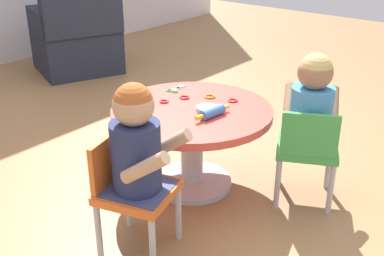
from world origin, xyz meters
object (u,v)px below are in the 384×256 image
Objects in this scene: seated_child_left at (136,143)px; craft_scissors at (175,90)px; craft_table at (192,128)px; armchair_dark at (77,39)px; seated_child_right at (312,104)px; rolling_pin at (213,112)px; child_chair_left at (131,188)px; child_chair_right at (307,149)px.

craft_scissors is at bearing 30.73° from seated_child_left.
armchair_dark is at bearing 66.83° from craft_table.
seated_child_right is at bearing -22.60° from seated_child_left.
rolling_pin is (-0.30, 0.38, -0.05)m from seated_child_right.
craft_table is at bearing -113.17° from armchair_dark.
craft_scissors is (0.73, 0.39, 0.16)m from child_chair_left.
rolling_pin is at bearing 123.79° from child_chair_right.
craft_scissors is at bearing 66.93° from rolling_pin.
seated_child_left is (-0.58, -0.18, 0.19)m from craft_table.
child_chair_left is at bearing 155.54° from seated_child_right.
craft_table is 3.66× the size of rolling_pin.
child_chair_right is at bearing -24.54° from seated_child_left.
seated_child_right reaches higher than child_chair_right.
seated_child_left is at bearing -177.26° from rolling_pin.
child_chair_left is at bearing -151.95° from craft_scissors.
craft_scissors is at bearing 96.82° from child_chair_right.
child_chair_right is 0.23m from seated_child_right.
seated_child_left reaches higher than rolling_pin.
seated_child_left is 2.21× the size of rolling_pin.
child_chair_right is 2.32× the size of rolling_pin.
child_chair_right is (0.24, -0.55, -0.04)m from craft_table.
seated_child_right is 2.21× the size of rolling_pin.
armchair_dark reaches higher than child_chair_left.
seated_child_right is at bearing -103.46° from armchair_dark.
seated_child_right reaches higher than rolling_pin.
child_chair_right is 2.79m from armchair_dark.
armchair_dark reaches higher than craft_scissors.
craft_table is 0.31m from craft_scissors.
rolling_pin is at bearing -112.31° from armchair_dark.
seated_child_left is at bearing 155.46° from child_chair_right.
seated_child_right is (0.86, -0.39, 0.23)m from child_chair_left.
craft_table is 1.66× the size of seated_child_left.
craft_scissors is (-0.13, 0.78, -0.07)m from seated_child_right.
armchair_dark is (1.50, 2.33, -0.22)m from seated_child_left.
seated_child_left is at bearing -122.69° from armchair_dark.
seated_child_left is 0.92m from seated_child_right.
child_chair_left reaches higher than craft_scissors.
armchair_dark is at bearing 67.85° from craft_scissors.
seated_child_left reaches higher than child_chair_right.
child_chair_right is 3.87× the size of craft_scissors.
rolling_pin reaches higher than craft_table.
child_chair_left is 0.59m from rolling_pin.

